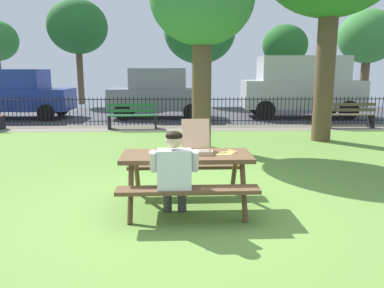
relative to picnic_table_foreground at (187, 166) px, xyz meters
name	(u,v)px	position (x,y,z in m)	size (l,w,h in m)	color
ground	(186,170)	(0.02, 2.04, -0.61)	(28.00, 12.09, 0.02)	olive
cobblestone_walkway	(184,128)	(0.02, 7.39, -0.60)	(28.00, 1.40, 0.01)	gray
street_asphalt	(183,114)	(0.02, 11.34, -0.60)	(28.00, 6.50, 0.01)	#424247
picnic_table_foreground	(187,166)	(0.00, 0.00, 0.00)	(1.82, 1.51, 0.79)	brown
pizza_box_open	(197,144)	(0.14, 0.14, 0.28)	(0.43, 0.49, 0.45)	tan
pizza_slice_on_table	(227,152)	(0.57, 0.06, 0.18)	(0.33, 0.30, 0.02)	#F4D165
adult_at_table	(174,171)	(-0.16, -0.50, 0.06)	(0.61, 0.59, 1.19)	#3B3B3B
iron_fence_streetside	(184,111)	(0.02, 8.09, -0.09)	(20.49, 0.03, 0.99)	black
park_bench_center	(132,116)	(-1.68, 7.25, -0.18)	(1.61, 0.52, 0.85)	#215D32
park_bench_right	(349,116)	(5.54, 7.25, -0.18)	(1.61, 0.49, 0.85)	brown
tree_midground_left	(202,1)	(0.43, 4.17, 2.90)	(2.48, 2.48, 4.71)	brown
parked_car_far_left	(14,93)	(-6.74, 10.20, 0.41)	(4.41, 1.92, 1.94)	navy
parked_car_left	(159,93)	(-0.98, 10.20, 0.41)	(3.95, 1.92, 1.98)	gray
parked_car_center	(301,85)	(4.82, 10.20, 0.71)	(4.77, 2.22, 2.46)	#B8B4B7
far_tree_midleft	(78,27)	(-5.72, 16.45, 3.61)	(3.25, 3.25, 5.71)	brown
far_tree_center	(200,32)	(0.97, 16.45, 3.40)	(3.95, 3.95, 5.80)	brown
far_tree_midright	(285,47)	(5.76, 16.45, 2.60)	(2.51, 2.51, 4.40)	brown
far_tree_right	(368,37)	(10.44, 16.45, 3.12)	(3.28, 3.28, 5.24)	brown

